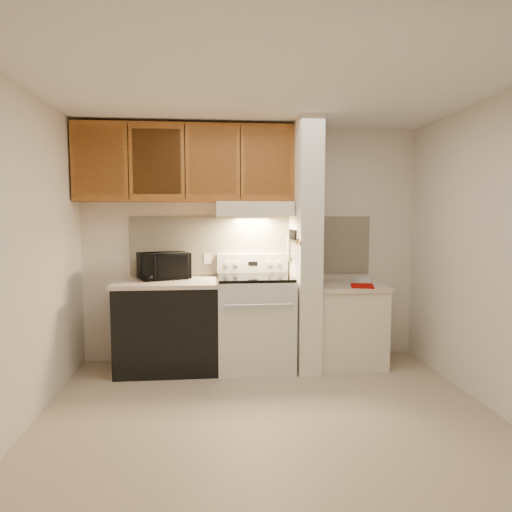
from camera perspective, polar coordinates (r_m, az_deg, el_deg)
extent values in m
plane|color=tan|center=(3.79, 1.59, -19.33)|extent=(3.60, 3.60, 0.00)
plane|color=white|center=(3.56, 1.70, 20.29)|extent=(3.60, 3.60, 0.00)
cube|color=silver|center=(4.95, -0.49, 1.49)|extent=(3.60, 2.50, 0.02)
cube|color=silver|center=(3.70, -27.25, -0.37)|extent=(0.02, 3.00, 2.50)
cube|color=silver|center=(4.09, 27.54, 0.10)|extent=(0.02, 3.00, 2.50)
cube|color=#F6ECC9|center=(4.93, -0.48, 1.31)|extent=(2.60, 0.02, 0.63)
cube|color=silver|center=(4.72, -0.12, -8.39)|extent=(0.76, 0.65, 0.92)
cube|color=black|center=(4.41, 0.26, -8.85)|extent=(0.50, 0.01, 0.30)
cylinder|color=silver|center=(4.32, 0.31, -6.15)|extent=(0.65, 0.02, 0.02)
cube|color=black|center=(4.64, -0.12, -2.67)|extent=(0.74, 0.64, 0.03)
cube|color=silver|center=(4.90, -0.43, -0.88)|extent=(0.76, 0.08, 0.20)
cube|color=black|center=(4.86, -0.39, -0.94)|extent=(0.10, 0.01, 0.04)
cylinder|color=silver|center=(4.84, -3.69, -0.97)|extent=(0.05, 0.02, 0.05)
cylinder|color=silver|center=(4.85, -2.51, -0.96)|extent=(0.05, 0.02, 0.05)
cylinder|color=silver|center=(4.88, 1.72, -0.92)|extent=(0.05, 0.02, 0.05)
cylinder|color=silver|center=(4.89, 2.88, -0.91)|extent=(0.05, 0.02, 0.05)
cube|color=black|center=(4.74, -10.91, -8.74)|extent=(1.00, 0.63, 0.87)
cube|color=beige|center=(4.65, -11.00, -3.30)|extent=(1.04, 0.67, 0.04)
cube|color=black|center=(4.71, -11.13, -2.86)|extent=(0.22, 0.14, 0.01)
cylinder|color=#235F52|center=(4.89, -13.97, -2.06)|extent=(0.11, 0.11, 0.11)
cube|color=silver|center=(4.91, -6.05, -0.31)|extent=(0.08, 0.01, 0.12)
imported|color=black|center=(4.78, -11.47, -1.21)|extent=(0.58, 0.49, 0.27)
cube|color=white|center=(4.67, 6.12, 1.24)|extent=(0.22, 0.70, 2.50)
cube|color=#9B5922|center=(4.65, 4.73, 1.85)|extent=(0.01, 0.70, 0.04)
cube|color=black|center=(4.60, 4.76, 2.06)|extent=(0.02, 0.42, 0.04)
cube|color=silver|center=(4.45, 4.95, 0.67)|extent=(0.01, 0.03, 0.16)
cylinder|color=black|center=(4.43, 4.98, 2.59)|extent=(0.02, 0.02, 0.10)
cube|color=silver|center=(4.52, 4.79, 0.61)|extent=(0.01, 0.04, 0.18)
cylinder|color=black|center=(4.50, 4.82, 2.63)|extent=(0.02, 0.02, 0.10)
cube|color=silver|center=(4.61, 4.58, 0.58)|extent=(0.01, 0.04, 0.20)
cylinder|color=black|center=(4.59, 4.63, 2.68)|extent=(0.02, 0.02, 0.10)
cube|color=silver|center=(4.67, 4.45, 0.89)|extent=(0.01, 0.04, 0.16)
cylinder|color=black|center=(4.68, 4.43, 2.74)|extent=(0.02, 0.02, 0.10)
cube|color=silver|center=(4.75, 4.28, 0.84)|extent=(0.01, 0.04, 0.18)
cylinder|color=black|center=(4.76, 4.25, 2.78)|extent=(0.02, 0.02, 0.10)
cube|color=gray|center=(4.82, 4.17, 0.98)|extent=(0.03, 0.11, 0.26)
cube|color=silver|center=(4.92, 11.34, -8.61)|extent=(0.70, 0.60, 0.81)
cube|color=beige|center=(4.83, 11.44, -3.71)|extent=(0.74, 0.64, 0.04)
cube|color=#A10500|center=(4.72, 13.13, -3.66)|extent=(0.29, 0.35, 0.01)
cube|color=white|center=(5.06, 13.24, -2.91)|extent=(0.15, 0.13, 0.04)
cube|color=silver|center=(4.72, -0.27, 5.87)|extent=(0.78, 0.44, 0.15)
cube|color=silver|center=(4.51, -0.03, 5.32)|extent=(0.78, 0.04, 0.06)
cube|color=#9B5922|center=(4.78, -8.76, 11.33)|extent=(2.18, 0.33, 0.77)
cube|color=#9B5922|center=(4.73, -18.99, 11.16)|extent=(0.46, 0.01, 0.63)
cube|color=black|center=(4.68, -15.68, 11.33)|extent=(0.01, 0.01, 0.73)
cube|color=#9B5922|center=(4.64, -12.30, 11.45)|extent=(0.46, 0.01, 0.63)
cube|color=black|center=(4.62, -8.88, 11.54)|extent=(0.01, 0.01, 0.73)
cube|color=#9B5922|center=(4.61, -5.42, 11.59)|extent=(0.46, 0.01, 0.63)
cube|color=black|center=(4.62, -1.97, 11.60)|extent=(0.01, 0.01, 0.73)
cube|color=#9B5922|center=(4.64, 1.46, 11.57)|extent=(0.46, 0.01, 0.63)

